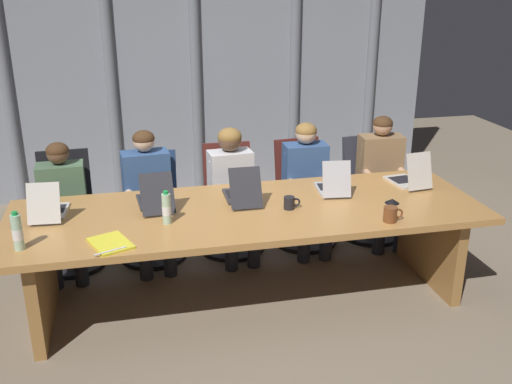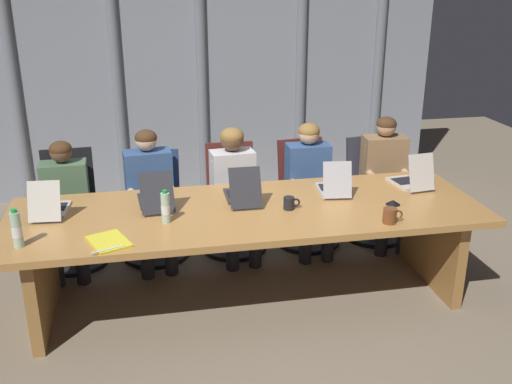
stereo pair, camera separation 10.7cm
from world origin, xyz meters
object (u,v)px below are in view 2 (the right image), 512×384
object	(u,v)px
office_chair_right_mid	(306,205)
spiral_notepad	(109,242)
laptop_left_mid	(155,198)
person_center	(235,185)
person_right_end	(386,174)
person_right_mid	(310,180)
coffee_mug_far	(290,203)
office_chair_left_end	(72,222)
office_chair_left_mid	(155,217)
office_chair_right_end	(374,200)
office_chair_center	(233,211)
conference_mic_left_side	(393,202)
person_left_mid	(151,191)
laptop_left_end	(50,207)
water_bottle_primary	(166,208)
laptop_right_mid	(333,186)
person_left_end	(65,200)
laptop_right_end	(411,179)
water_bottle_secondary	(17,230)
laptop_center	(242,193)
coffee_mug_near	(390,216)

from	to	relation	value
office_chair_right_mid	spiral_notepad	distance (m)	2.21
laptop_left_mid	person_center	distance (m)	0.90
person_center	person_right_end	size ratio (longest dim) A/B	0.97
person_right_mid	coffee_mug_far	distance (m)	0.94
office_chair_left_end	office_chair_left_mid	world-z (taller)	office_chair_left_end
laptop_left_mid	office_chair_right_mid	bearing A→B (deg)	-66.98
office_chair_left_mid	coffee_mug_far	distance (m)	1.46
office_chair_left_mid	office_chair_right_end	world-z (taller)	office_chair_right_end
office_chair_center	person_right_end	bearing A→B (deg)	84.62
office_chair_left_end	conference_mic_left_side	bearing A→B (deg)	64.35
office_chair_left_end	person_left_mid	size ratio (longest dim) A/B	0.83
conference_mic_left_side	office_chair_right_mid	bearing A→B (deg)	109.11
laptop_left_end	water_bottle_primary	bearing A→B (deg)	-106.63
laptop_right_mid	person_left_end	world-z (taller)	person_left_end
office_chair_right_end	laptop_right_end	bearing A→B (deg)	-5.64
person_left_mid	person_right_end	bearing A→B (deg)	84.04
laptop_left_end	person_right_mid	distance (m)	2.21
office_chair_center	person_left_mid	size ratio (longest dim) A/B	0.81
laptop_right_mid	water_bottle_primary	bearing A→B (deg)	110.80
laptop_left_mid	person_left_end	xyz separation A→B (m)	(-0.72, 0.55, -0.18)
laptop_left_end	water_bottle_secondary	xyz separation A→B (m)	(-0.13, -0.53, 0.06)
person_right_mid	spiral_notepad	distance (m)	2.07
laptop_left_mid	office_chair_center	bearing A→B (deg)	-48.53
laptop_left_mid	person_right_end	distance (m)	2.17
water_bottle_primary	conference_mic_left_side	distance (m)	1.70
water_bottle_secondary	laptop_left_mid	bearing A→B (deg)	32.26
laptop_right_end	office_chair_left_mid	xyz separation A→B (m)	(-2.07, 0.71, -0.46)
laptop_right_end	person_right_mid	distance (m)	0.90
person_right_mid	office_chair_center	bearing A→B (deg)	-101.83
laptop_right_end	conference_mic_left_side	size ratio (longest dim) A/B	3.83
person_left_end	person_right_mid	size ratio (longest dim) A/B	0.96
laptop_right_end	coffee_mug_far	bearing A→B (deg)	97.90
person_center	conference_mic_left_side	bearing A→B (deg)	45.37
laptop_center	office_chair_left_mid	world-z (taller)	laptop_center
office_chair_left_mid	person_right_end	xyz separation A→B (m)	(2.10, -0.15, 0.32)
water_bottle_primary	spiral_notepad	world-z (taller)	water_bottle_primary
laptop_right_mid	office_chair_right_mid	size ratio (longest dim) A/B	0.43
office_chair_right_end	spiral_notepad	distance (m)	2.76
office_chair_center	person_left_mid	bearing A→B (deg)	-76.77
laptop_left_mid	person_left_end	distance (m)	0.93
office_chair_center	person_center	world-z (taller)	person_center
coffee_mug_near	person_left_end	bearing A→B (deg)	152.36
laptop_center	coffee_mug_far	bearing A→B (deg)	-128.15
laptop_left_end	laptop_center	xyz separation A→B (m)	(1.41, 0.00, 0.00)
person_right_mid	conference_mic_left_side	size ratio (longest dim) A/B	10.48
spiral_notepad	laptop_left_end	bearing A→B (deg)	104.42
office_chair_center	person_left_end	world-z (taller)	person_left_end
office_chair_center	spiral_notepad	world-z (taller)	office_chair_center
office_chair_left_end	office_chair_left_mid	size ratio (longest dim) A/B	1.05
laptop_left_mid	spiral_notepad	xyz separation A→B (m)	(-0.32, -0.61, -0.05)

